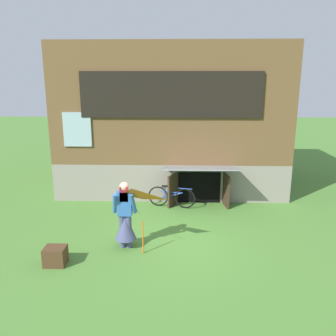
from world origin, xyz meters
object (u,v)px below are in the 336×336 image
object	(u,v)px
bicycle_blue	(171,197)
wooden_crate	(55,256)
kite	(132,206)
person	(125,220)

from	to	relation	value
bicycle_blue	wooden_crate	world-z (taller)	bicycle_blue
kite	person	bearing A→B (deg)	114.50
wooden_crate	person	bearing A→B (deg)	31.10
person	wooden_crate	size ratio (longest dim) A/B	3.56
kite	wooden_crate	bearing A→B (deg)	-169.81
kite	wooden_crate	xyz separation A→B (m)	(-1.70, -0.30, -1.08)
person	wooden_crate	distance (m)	1.75
person	wooden_crate	xyz separation A→B (m)	(-1.44, -0.87, -0.50)
person	kite	size ratio (longest dim) A/B	1.08
person	bicycle_blue	distance (m)	3.02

